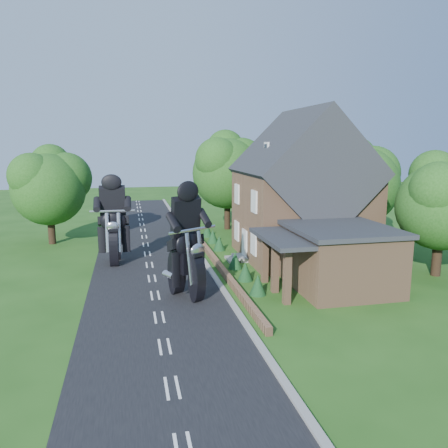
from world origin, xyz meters
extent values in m
plane|color=#204C15|center=(0.00, 0.00, 0.00)|extent=(120.00, 120.00, 0.00)
cube|color=black|center=(0.00, 0.00, 0.01)|extent=(7.00, 80.00, 0.02)
cube|color=gray|center=(3.65, 0.00, 0.06)|extent=(0.30, 80.00, 0.12)
cube|color=#8F6748|center=(4.30, 5.00, 0.20)|extent=(0.30, 22.00, 0.40)
cube|color=#8F6748|center=(10.50, 6.00, 3.00)|extent=(8.00, 8.00, 6.00)
cube|color=#24262B|center=(10.50, 6.00, 6.00)|extent=(8.48, 8.64, 8.48)
cube|color=#8F6748|center=(12.50, 6.00, 9.20)|extent=(0.60, 0.90, 1.60)
cube|color=white|center=(7.90, 6.00, 7.50)|extent=(0.12, 0.80, 0.90)
cube|color=black|center=(7.84, 6.00, 7.50)|extent=(0.04, 0.55, 0.65)
cube|color=white|center=(6.44, 6.00, 1.05)|extent=(0.10, 1.10, 2.10)
cube|color=gray|center=(6.10, 6.00, 0.15)|extent=(0.80, 1.60, 0.30)
cube|color=gray|center=(5.60, 6.00, 0.07)|extent=(0.80, 1.60, 0.15)
cube|color=white|center=(6.44, 3.80, 1.60)|extent=(0.10, 1.10, 1.40)
cube|color=black|center=(6.42, 3.80, 1.60)|extent=(0.04, 0.92, 1.22)
cube|color=white|center=(6.44, 8.20, 1.60)|extent=(0.10, 1.10, 1.40)
cube|color=black|center=(6.42, 8.20, 1.60)|extent=(0.04, 0.92, 1.22)
cube|color=white|center=(6.44, 3.80, 4.30)|extent=(0.10, 1.10, 1.40)
cube|color=black|center=(6.42, 3.80, 4.30)|extent=(0.04, 0.92, 1.22)
cube|color=white|center=(6.44, 8.20, 4.30)|extent=(0.10, 1.10, 1.40)
cube|color=black|center=(6.42, 8.20, 4.30)|extent=(0.04, 0.92, 1.22)
cube|color=#8F6748|center=(10.00, -0.80, 1.60)|extent=(5.00, 5.60, 3.20)
cube|color=#24262B|center=(10.00, -0.80, 3.32)|extent=(5.30, 5.94, 0.24)
cube|color=#24262B|center=(6.90, -0.80, 2.95)|extent=(2.60, 5.32, 0.22)
cube|color=#8F6748|center=(6.30, -2.60, 1.40)|extent=(0.35, 0.35, 2.80)
cube|color=#8F6748|center=(6.30, -0.80, 1.40)|extent=(0.35, 0.35, 2.80)
cube|color=#8F6748|center=(6.30, 1.00, 1.40)|extent=(0.35, 0.35, 2.80)
cylinder|color=black|center=(17.00, 0.00, 1.40)|extent=(0.56, 0.56, 2.80)
sphere|color=#1C4914|center=(17.00, 0.00, 4.23)|extent=(5.20, 5.20, 5.20)
sphere|color=#1C4914|center=(16.09, -0.78, 5.27)|extent=(3.22, 3.22, 3.22)
sphere|color=#1C4914|center=(17.10, 1.04, 6.05)|extent=(2.86, 2.86, 2.86)
cylinder|color=black|center=(16.50, 8.50, 1.50)|extent=(0.56, 0.56, 3.00)
sphere|color=#1C4914|center=(16.50, 8.50, 4.65)|extent=(6.00, 6.00, 6.00)
sphere|color=#1C4914|center=(17.85, 9.10, 5.55)|extent=(4.32, 4.32, 4.32)
sphere|color=#1C4914|center=(15.45, 7.60, 5.85)|extent=(3.72, 3.72, 3.72)
sphere|color=#1C4914|center=(16.60, 9.70, 6.75)|extent=(3.30, 3.30, 3.30)
cylinder|color=black|center=(14.00, 16.00, 1.80)|extent=(0.56, 0.56, 3.60)
sphere|color=#1C4914|center=(14.00, 16.00, 5.58)|extent=(7.20, 7.20, 7.20)
sphere|color=#1C4914|center=(15.62, 16.72, 6.66)|extent=(5.18, 5.18, 5.18)
sphere|color=#1C4914|center=(12.74, 14.92, 7.02)|extent=(4.46, 4.46, 4.46)
sphere|color=#1C4914|center=(14.10, 17.44, 8.10)|extent=(3.96, 3.96, 3.96)
cylinder|color=black|center=(8.00, 17.00, 1.70)|extent=(0.56, 0.56, 3.40)
sphere|color=#1C4914|center=(8.00, 17.00, 5.16)|extent=(6.40, 6.40, 6.40)
sphere|color=#1C4914|center=(9.44, 17.64, 6.12)|extent=(4.61, 4.61, 4.61)
sphere|color=#1C4914|center=(6.88, 16.04, 6.44)|extent=(3.97, 3.97, 3.97)
sphere|color=#1C4914|center=(8.10, 18.28, 7.40)|extent=(3.52, 3.52, 3.52)
cylinder|color=black|center=(-7.00, 14.00, 1.40)|extent=(0.56, 0.56, 2.80)
sphere|color=#1C4914|center=(-7.00, 14.00, 4.34)|extent=(5.60, 5.60, 5.60)
sphere|color=#1C4914|center=(-5.74, 14.56, 5.18)|extent=(4.03, 4.03, 4.03)
sphere|color=#1C4914|center=(-7.98, 13.16, 5.46)|extent=(3.47, 3.47, 3.47)
sphere|color=#1C4914|center=(-6.90, 15.12, 6.30)|extent=(3.08, 3.08, 3.08)
cone|color=#113618|center=(5.30, -1.00, 0.55)|extent=(0.90, 0.90, 1.10)
cone|color=#113618|center=(5.30, 1.50, 0.55)|extent=(0.90, 0.90, 1.10)
cone|color=#113618|center=(5.30, 4.00, 0.55)|extent=(0.90, 0.90, 1.10)
cone|color=#113618|center=(5.30, 9.00, 0.55)|extent=(0.90, 0.90, 1.10)
cone|color=#113618|center=(5.30, 11.50, 0.55)|extent=(0.90, 0.90, 1.10)
cone|color=#113618|center=(5.30, 14.00, 0.55)|extent=(0.90, 0.90, 1.10)
camera|label=1|loc=(-1.13, -22.04, 7.81)|focal=35.00mm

